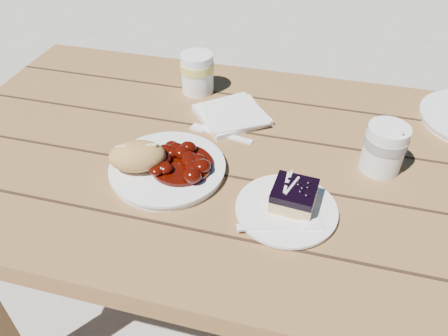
% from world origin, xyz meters
% --- Properties ---
extents(picnic_table, '(2.00, 1.55, 0.75)m').
position_xyz_m(picnic_table, '(0.00, -0.00, 0.59)').
color(picnic_table, brown).
rests_on(picnic_table, ground).
extents(main_plate, '(0.24, 0.24, 0.02)m').
position_xyz_m(main_plate, '(-0.43, -0.10, 0.76)').
color(main_plate, white).
rests_on(main_plate, picnic_table).
extents(goulash_stew, '(0.13, 0.13, 0.04)m').
position_xyz_m(goulash_stew, '(-0.40, -0.09, 0.79)').
color(goulash_stew, '#3B0702').
rests_on(goulash_stew, main_plate).
extents(bread_roll, '(0.14, 0.11, 0.06)m').
position_xyz_m(bread_roll, '(-0.49, -0.12, 0.80)').
color(bread_roll, tan).
rests_on(bread_roll, main_plate).
extents(dessert_plate, '(0.19, 0.19, 0.01)m').
position_xyz_m(dessert_plate, '(-0.17, -0.15, 0.76)').
color(dessert_plate, white).
rests_on(dessert_plate, picnic_table).
extents(blueberry_cake, '(0.09, 0.09, 0.05)m').
position_xyz_m(blueberry_cake, '(-0.16, -0.14, 0.78)').
color(blueberry_cake, '#DABB76').
rests_on(blueberry_cake, dessert_plate).
extents(fork_dessert, '(0.16, 0.07, 0.00)m').
position_xyz_m(fork_dessert, '(-0.19, -0.21, 0.76)').
color(fork_dessert, white).
rests_on(fork_dessert, dessert_plate).
extents(coffee_cup, '(0.08, 0.08, 0.11)m').
position_xyz_m(coffee_cup, '(-0.00, 0.03, 0.80)').
color(coffee_cup, white).
rests_on(coffee_cup, picnic_table).
extents(napkin_stack, '(0.21, 0.21, 0.01)m').
position_xyz_m(napkin_stack, '(-0.35, 0.13, 0.76)').
color(napkin_stack, white).
rests_on(napkin_stack, picnic_table).
extents(fork_table, '(0.16, 0.05, 0.00)m').
position_xyz_m(fork_table, '(-0.34, 0.05, 0.75)').
color(fork_table, white).
rests_on(fork_table, picnic_table).
extents(second_cup, '(0.08, 0.08, 0.11)m').
position_xyz_m(second_cup, '(-0.47, 0.24, 0.80)').
color(second_cup, white).
rests_on(second_cup, picnic_table).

